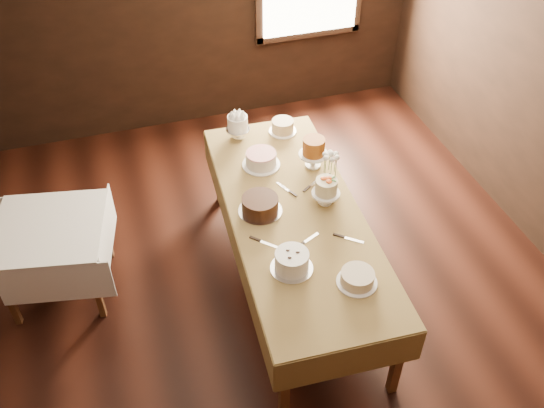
{
  "coord_description": "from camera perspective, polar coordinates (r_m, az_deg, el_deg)",
  "views": [
    {
      "loc": [
        -1.01,
        -3.03,
        3.94
      ],
      "look_at": [
        0.0,
        0.2,
        0.95
      ],
      "focal_mm": 38.85,
      "sensor_mm": 36.0,
      "label": 1
    }
  ],
  "objects": [
    {
      "name": "flower_bouquet",
      "position": [
        4.75,
        5.69,
        4.06
      ],
      "size": [
        0.14,
        0.14,
        0.2
      ],
      "primitive_type": null,
      "color": "white",
      "rests_on": "flower_vase"
    },
    {
      "name": "cake_server_e",
      "position": [
        4.39,
        -0.29,
        -3.93
      ],
      "size": [
        0.19,
        0.19,
        0.01
      ],
      "primitive_type": "cube",
      "rotation": [
        0.0,
        0.0,
        -0.79
      ],
      "color": "silver",
      "rests_on": "display_table"
    },
    {
      "name": "cake_server_a",
      "position": [
        4.45,
        3.82,
        -3.27
      ],
      "size": [
        0.23,
        0.12,
        0.01
      ],
      "primitive_type": "cube",
      "rotation": [
        0.0,
        0.0,
        0.44
      ],
      "color": "silver",
      "rests_on": "display_table"
    },
    {
      "name": "cake_server_c",
      "position": [
        4.89,
        1.09,
        1.68
      ],
      "size": [
        0.12,
        0.23,
        0.01
      ],
      "primitive_type": "cube",
      "rotation": [
        0.0,
        0.0,
        1.99
      ],
      "color": "silver",
      "rests_on": "display_table"
    },
    {
      "name": "flower_vase",
      "position": [
        4.87,
        5.55,
        2.27
      ],
      "size": [
        0.19,
        0.19,
        0.14
      ],
      "primitive_type": "imported",
      "rotation": [
        0.0,
        0.0,
        5.58
      ],
      "color": "#2D2823",
      "rests_on": "display_table"
    },
    {
      "name": "cake_server_d",
      "position": [
        4.95,
        4.2,
        2.15
      ],
      "size": [
        0.21,
        0.15,
        0.01
      ],
      "primitive_type": "cube",
      "rotation": [
        0.0,
        0.0,
        0.59
      ],
      "color": "silver",
      "rests_on": "display_table"
    },
    {
      "name": "cake_meringue",
      "position": [
        5.41,
        -3.33,
        7.4
      ],
      "size": [
        0.22,
        0.22,
        0.24
      ],
      "color": "silver",
      "rests_on": "display_table"
    },
    {
      "name": "wall_back",
      "position": [
        6.62,
        -7.63,
        18.55
      ],
      "size": [
        5.0,
        0.02,
        2.8
      ],
      "primitive_type": "cube",
      "color": "black",
      "rests_on": "ground"
    },
    {
      "name": "cake_flowers",
      "position": [
        4.7,
        5.24,
        1.13
      ],
      "size": [
        0.24,
        0.24,
        0.24
      ],
      "color": "white",
      "rests_on": "display_table"
    },
    {
      "name": "side_table",
      "position": [
        5.04,
        -20.72,
        -2.78
      ],
      "size": [
        1.01,
        1.01,
        0.73
      ],
      "rotation": [
        0.0,
        0.0,
        -0.19
      ],
      "color": "#4E2F1B",
      "rests_on": "ground"
    },
    {
      "name": "cake_swirl",
      "position": [
        4.18,
        1.93,
        -5.62
      ],
      "size": [
        0.34,
        0.34,
        0.16
      ],
      "color": "silver",
      "rests_on": "display_table"
    },
    {
      "name": "display_table",
      "position": [
        4.7,
        2.22,
        -1.35
      ],
      "size": [
        1.15,
        2.66,
        0.81
      ],
      "rotation": [
        0.0,
        0.0,
        -0.05
      ],
      "color": "#4E2F1B",
      "rests_on": "ground"
    },
    {
      "name": "cake_caramel",
      "position": [
        5.05,
        4.02,
        4.84
      ],
      "size": [
        0.27,
        0.27,
        0.29
      ],
      "color": "white",
      "rests_on": "display_table"
    },
    {
      "name": "cake_cream",
      "position": [
        4.15,
        8.26,
        -7.14
      ],
      "size": [
        0.29,
        0.29,
        0.1
      ],
      "color": "white",
      "rests_on": "display_table"
    },
    {
      "name": "cake_server_b",
      "position": [
        4.47,
        7.96,
        -3.47
      ],
      "size": [
        0.2,
        0.17,
        0.01
      ],
      "primitive_type": "cube",
      "rotation": [
        0.0,
        0.0,
        -0.68
      ],
      "color": "silver",
      "rests_on": "display_table"
    },
    {
      "name": "cake_speckled",
      "position": [
        5.5,
        1.04,
        7.51
      ],
      "size": [
        0.26,
        0.26,
        0.12
      ],
      "color": "white",
      "rests_on": "display_table"
    },
    {
      "name": "cake_chocolate",
      "position": [
        4.62,
        -1.16,
        -0.13
      ],
      "size": [
        0.41,
        0.41,
        0.14
      ],
      "color": "silver",
      "rests_on": "display_table"
    },
    {
      "name": "floor",
      "position": [
        5.07,
        0.68,
        -9.52
      ],
      "size": [
        5.0,
        6.0,
        0.01
      ],
      "primitive_type": "cube",
      "color": "black",
      "rests_on": "ground"
    },
    {
      "name": "cake_lattice",
      "position": [
        5.09,
        -1.06,
        4.3
      ],
      "size": [
        0.33,
        0.33,
        0.12
      ],
      "color": "white",
      "rests_on": "display_table"
    }
  ]
}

